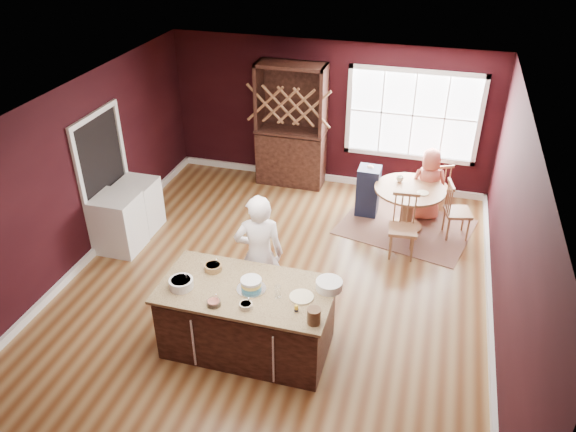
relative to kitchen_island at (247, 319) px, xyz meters
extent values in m
plane|color=olive|center=(-0.02, 1.26, -0.44)|extent=(7.00, 7.00, 0.00)
plane|color=white|center=(-0.02, 1.26, 2.26)|extent=(7.00, 7.00, 0.00)
plane|color=black|center=(-0.02, 4.76, 0.91)|extent=(6.00, 0.00, 6.00)
plane|color=black|center=(-0.02, -2.24, 0.91)|extent=(6.00, 0.00, 6.00)
plane|color=black|center=(-3.02, 1.26, 0.91)|extent=(0.00, 7.00, 7.00)
plane|color=black|center=(2.98, 1.26, 0.91)|extent=(0.00, 7.00, 7.00)
cube|color=black|center=(0.00, 0.00, -0.03)|extent=(1.99, 1.00, 0.83)
cube|color=tan|center=(0.00, 0.00, 0.46)|extent=(2.07, 1.08, 0.04)
cylinder|color=brown|center=(1.63, 3.40, -0.42)|extent=(0.54, 0.54, 0.04)
cylinder|color=brown|center=(1.63, 3.40, -0.08)|extent=(0.19, 0.19, 0.67)
cylinder|color=brown|center=(1.63, 3.40, 0.29)|extent=(1.16, 1.16, 0.04)
imported|color=white|center=(-0.08, 0.75, 0.44)|extent=(0.74, 0.60, 1.76)
cylinder|color=white|center=(-0.74, -0.18, 0.54)|extent=(0.29, 0.29, 0.11)
cylinder|color=#916136|center=(-0.51, 0.24, 0.52)|extent=(0.22, 0.22, 0.08)
cylinder|color=white|center=(-0.25, -0.38, 0.51)|extent=(0.17, 0.17, 0.06)
cylinder|color=beige|center=(0.12, -0.32, 0.51)|extent=(0.15, 0.15, 0.06)
cylinder|color=white|center=(0.41, -0.04, 0.56)|extent=(0.08, 0.08, 0.15)
cylinder|color=beige|center=(0.68, 0.02, 0.49)|extent=(0.28, 0.28, 0.02)
cylinder|color=white|center=(0.95, 0.27, 0.54)|extent=(0.32, 0.32, 0.11)
cylinder|color=#532D1B|center=(0.91, -0.36, 0.57)|extent=(0.15, 0.15, 0.18)
cube|color=brown|center=(1.63, 3.40, -0.43)|extent=(2.40, 2.05, 0.01)
imported|color=#C55F4D|center=(1.91, 3.83, 0.20)|extent=(0.71, 0.54, 1.28)
cylinder|color=beige|center=(1.84, 3.28, 0.32)|extent=(0.19, 0.19, 0.01)
imported|color=silver|center=(1.44, 3.59, 0.36)|extent=(0.14, 0.14, 0.09)
cube|color=#362213|center=(-0.68, 4.48, 0.72)|extent=(1.27, 0.53, 2.32)
cube|color=silver|center=(-2.66, 1.54, 0.02)|extent=(0.64, 0.62, 0.92)
cube|color=silver|center=(-2.66, 2.18, 0.00)|extent=(0.60, 0.58, 0.87)
camera|label=1|loc=(1.90, -4.91, 4.63)|focal=35.00mm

